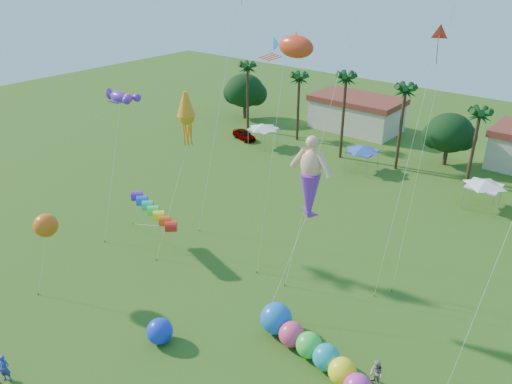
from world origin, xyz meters
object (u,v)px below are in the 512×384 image
Objects in this scene: car_a at (244,135)px; blue_ball at (160,331)px; spectator_a at (4,368)px; caterpillar_inflatable at (316,352)px; spectator_b at (376,373)px.

blue_ball is (21.44, -33.68, 0.19)m from car_a.
car_a is at bearing 73.35° from spectator_a.
caterpillar_inflatable is at bearing 28.14° from blue_ball.
car_a is 44.97m from spectator_a.
car_a is at bearing 169.70° from spectator_b.
spectator_b reaches higher than car_a.
spectator_a is at bearing -142.19° from car_a.
blue_ball is at bearing 21.37° from spectator_a.
blue_ball is at bearing -127.01° from spectator_b.
spectator_b is (34.16, -28.05, 0.22)m from car_a.
blue_ball is (-9.03, -4.83, -0.04)m from caterpillar_inflatable.
spectator_b is at bearing 26.34° from caterpillar_inflatable.
spectator_b is 3.77m from caterpillar_inflatable.
blue_ball is (4.65, 8.04, -0.04)m from spectator_a.
blue_ball is at bearing -131.63° from car_a.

